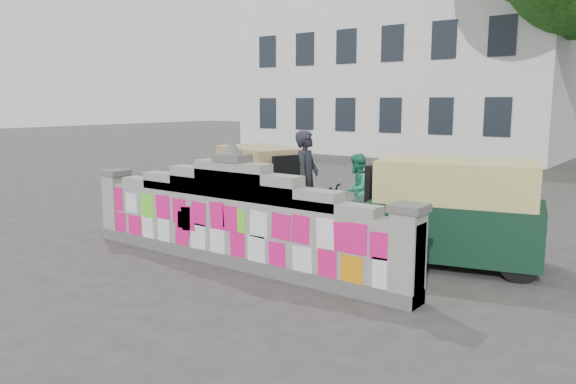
# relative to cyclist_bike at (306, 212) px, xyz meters

# --- Properties ---
(ground) EXTENTS (100.00, 100.00, 0.00)m
(ground) POSITION_rel_cyclist_bike_xyz_m (0.03, -2.08, -0.54)
(ground) COLOR #383533
(ground) RESTS_ON ground
(parapet_wall) EXTENTS (6.48, 0.44, 2.01)m
(parapet_wall) POSITION_rel_cyclist_bike_xyz_m (0.03, -2.09, 0.21)
(parapet_wall) COLOR #4C4C49
(parapet_wall) RESTS_ON ground
(building) EXTENTS (16.00, 10.00, 8.90)m
(building) POSITION_rel_cyclist_bike_xyz_m (-6.97, 19.90, 3.47)
(building) COLOR silver
(building) RESTS_ON ground
(cyclist_bike) EXTENTS (2.18, 1.24, 1.08)m
(cyclist_bike) POSITION_rel_cyclist_bike_xyz_m (0.00, 0.00, 0.00)
(cyclist_bike) COLOR black
(cyclist_bike) RESTS_ON ground
(cyclist_rider) EXTENTS (0.60, 0.76, 1.83)m
(cyclist_rider) POSITION_rel_cyclist_bike_xyz_m (-0.00, 0.00, 0.38)
(cyclist_rider) COLOR black
(cyclist_rider) RESTS_ON ground
(pedestrian) EXTENTS (0.71, 0.84, 1.53)m
(pedestrian) POSITION_rel_cyclist_bike_xyz_m (0.11, 1.69, 0.23)
(pedestrian) COLOR #299666
(pedestrian) RESTS_ON ground
(rickshaw_left) EXTENTS (2.87, 2.07, 1.54)m
(rickshaw_left) POSITION_rel_cyclist_bike_xyz_m (-2.53, 1.68, 0.26)
(rickshaw_left) COLOR #103223
(rickshaw_left) RESTS_ON ground
(rickshaw_right) EXTENTS (3.17, 2.01, 1.70)m
(rickshaw_right) POSITION_rel_cyclist_bike_xyz_m (2.78, 0.08, 0.34)
(rickshaw_right) COLOR black
(rickshaw_right) RESTS_ON ground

